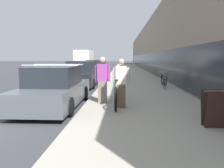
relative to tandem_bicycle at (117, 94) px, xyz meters
The scene contains 12 objects.
sidewalk_slab 18.26m from the tandem_bicycle, 86.62° to the left, with size 4.51×70.00×0.12m.
storefront_facade 27.66m from the tandem_bicycle, 72.30° to the left, with size 10.01×70.00×6.48m.
tandem_bicycle is the anchor object (origin of this frame).
person_rider 0.55m from the tandem_bicycle, 63.22° to the right, with size 0.56×0.22×1.65m.
person_bystander 0.85m from the tandem_bicycle, 138.85° to the left, with size 0.58×0.23×1.72m.
bike_rack_hoop 4.76m from the tandem_bicycle, 59.01° to the left, with size 0.05×0.60×0.84m.
cruiser_bike_nearest 6.10m from the tandem_bicycle, 64.07° to the left, with size 0.52×1.66×0.83m.
sandwich_board_sign 3.38m from the tandem_bicycle, 43.26° to the right, with size 0.56×0.56×0.90m.
parked_sedan_curbside 2.28m from the tandem_bicycle, behind, with size 1.94×4.50×1.56m.
vintage_roadster_curbside 6.49m from the tandem_bicycle, 111.31° to the left, with size 1.89×4.26×1.60m.
parked_sedan_far 12.34m from the tandem_bicycle, 100.24° to the left, with size 1.86×4.38×1.60m.
moving_truck 27.83m from the tandem_bicycle, 102.17° to the left, with size 2.41×6.84×2.94m.
Camera 1 is at (4.45, -4.84, 1.80)m, focal length 35.00 mm.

